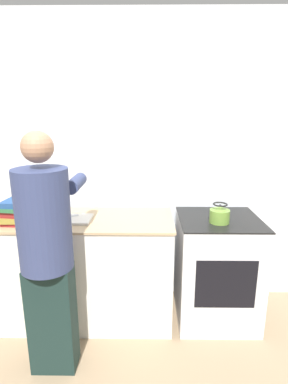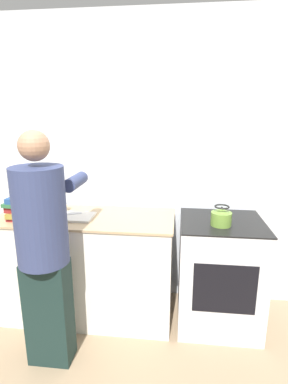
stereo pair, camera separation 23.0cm
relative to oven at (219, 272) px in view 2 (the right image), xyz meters
The scene contains 11 objects.
ground_plane 0.95m from the oven, 157.73° to the right, with size 12.00×12.00×0.00m, color #997F60.
wall_back 1.20m from the oven, 153.55° to the left, with size 8.00×0.05×2.60m.
counter 1.13m from the oven, behind, with size 1.49×0.61×0.92m.
oven is the anchor object (origin of this frame).
person 1.44m from the oven, 155.69° to the right, with size 0.38×0.62×1.66m.
cutting_board 1.32m from the oven, behind, with size 0.36×0.24×0.02m.
knife 1.37m from the oven, behind, with size 0.23×0.12×0.01m.
kettle 0.53m from the oven, 105.85° to the right, with size 0.16×0.16×0.16m.
bowl_prep 1.61m from the oven, behind, with size 0.14×0.14×0.09m.
canister_jar 1.79m from the oven, behind, with size 0.13×0.13×0.14m.
book_stack 1.72m from the oven, behind, with size 0.24×0.28×0.19m.
Camera 2 is at (0.40, -2.01, 1.75)m, focal length 28.00 mm.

